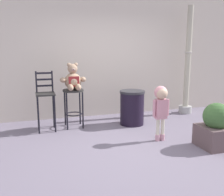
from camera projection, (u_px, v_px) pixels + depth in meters
ground_plane at (135, 144)px, 4.37m from camera, size 24.00×24.00×0.00m
building_wall at (101, 43)px, 6.13m from camera, size 7.83×0.30×3.54m
bar_stool_with_teddy at (73, 100)px, 5.25m from camera, size 0.43×0.43×0.80m
teddy_bear at (73, 80)px, 5.14m from camera, size 0.53×0.48×0.55m
child_walking at (161, 101)px, 4.43m from camera, size 0.31×0.25×0.99m
trash_bin at (132, 107)px, 5.48m from camera, size 0.54×0.54×0.74m
lamppost at (187, 73)px, 6.34m from camera, size 0.33×0.33×2.65m
bar_chair_empty at (45, 98)px, 5.01m from camera, size 0.37×0.37×1.19m
planter_with_shrub at (216, 127)px, 4.19m from camera, size 0.53×0.53×0.75m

